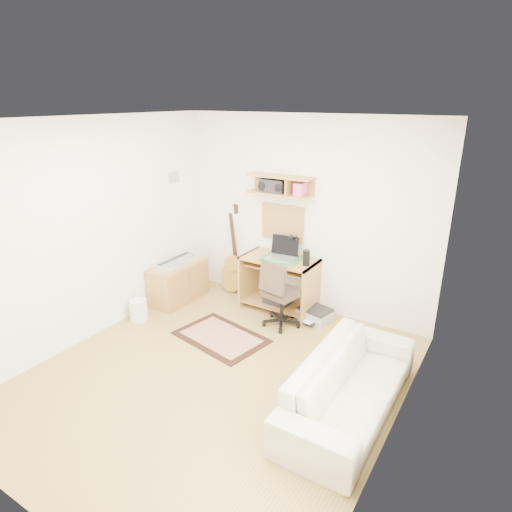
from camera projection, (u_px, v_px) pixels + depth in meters
The scene contains 22 objects.
floor at pixel (216, 376), 4.63m from camera, with size 3.60×4.00×0.01m, color #A48744.
ceiling at pixel (206, 119), 3.73m from camera, with size 3.60×4.00×0.01m, color white.
back_wall at pixel (304, 216), 5.78m from camera, with size 3.60×0.01×2.60m, color white.
left_wall at pixel (88, 232), 5.07m from camera, with size 0.01×4.00×2.60m, color white.
right_wall at pixel (403, 306), 3.28m from camera, with size 0.01×4.00×2.60m, color white.
wall_shelf at pixel (280, 185), 5.68m from camera, with size 0.90×0.25×0.26m, color #B98941.
cork_board at pixel (283, 223), 5.95m from camera, with size 0.64×0.03×0.49m, color #A58D52.
wall_photo at pixel (174, 177), 6.12m from camera, with size 0.02×0.20×0.15m, color #4C8CBF.
desk at pixel (279, 284), 5.97m from camera, with size 1.00×0.55×0.75m, color #B98941, non-canonical shape.
laptop at pixel (281, 249), 5.76m from camera, with size 0.38×0.38×0.29m, color silver, non-canonical shape.
speaker at pixel (306, 258), 5.56m from camera, with size 0.09×0.09×0.20m, color black.
desk_lamp at pixel (296, 246), 5.81m from camera, with size 0.11×0.11×0.32m, color black, non-canonical shape.
pencil_cup at pixel (305, 257), 5.74m from camera, with size 0.07×0.07×0.10m, color #344C9D.
boombox at pixel (273, 186), 5.74m from camera, with size 0.35×0.16×0.18m, color black.
rug at pixel (221, 337), 5.36m from camera, with size 1.09×0.72×0.01m, color tan.
task_chair at pixel (282, 293), 5.51m from camera, with size 0.46×0.46×0.91m, color #392D21, non-canonical shape.
cabinet at pixel (179, 282), 6.29m from camera, with size 0.40×0.90×0.55m, color #B98941.
music_keyboard at pixel (177, 262), 6.19m from camera, with size 0.22×0.71×0.06m, color #B2B5BA.
guitar at pixel (232, 250), 6.41m from camera, with size 0.36×0.22×1.34m, color #B38837, non-canonical shape.
waste_basket at pixel (139, 310), 5.75m from camera, with size 0.23×0.23×0.28m, color white.
printer at pixel (315, 314), 5.77m from camera, with size 0.41×0.32×0.16m, color #A5A8AA.
sofa at pixel (351, 376), 4.01m from camera, with size 1.90×0.56×0.74m, color beige.
Camera 1 is at (2.43, -3.09, 2.78)m, focal length 30.60 mm.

